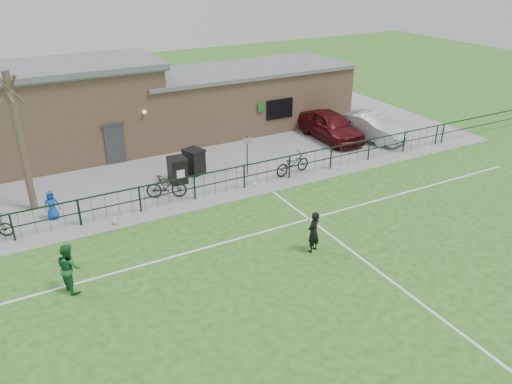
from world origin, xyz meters
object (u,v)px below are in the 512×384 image
bicycle_e (293,164)px  wheelie_bin_left (177,171)px  bare_tree (21,144)px  outfield_player (69,268)px  car_maroon (331,125)px  spectator_child (52,205)px  car_silver (368,127)px  sign_post (247,155)px  bicycle_d (166,186)px  ball_ground (115,222)px  wheelie_bin_right (194,162)px

bicycle_e → wheelie_bin_left: bearing=63.5°
bare_tree → outfield_player: (0.40, -6.78, -2.14)m
car_maroon → spectator_child: size_ratio=3.87×
bare_tree → spectator_child: 2.78m
car_silver → sign_post: bearing=169.7°
bicycle_d → bicycle_e: (6.47, -0.42, -0.01)m
sign_post → bicycle_d: (-4.47, -0.67, -0.45)m
bare_tree → sign_post: (9.92, -1.05, -1.98)m
bare_tree → car_maroon: bearing=4.1°
car_silver → bicycle_e: bearing=-179.3°
bicycle_d → car_maroon: bearing=-51.3°
bare_tree → car_silver: 18.75m
car_silver → ball_ground: bearing=173.3°
car_maroon → car_silver: car_maroon is taller
car_silver → outfield_player: (-18.22, -6.95, 0.08)m
wheelie_bin_left → wheelie_bin_right: (1.11, 0.61, 0.01)m
outfield_player → bicycle_d: bearing=-60.6°
wheelie_bin_left → bare_tree: bearing=179.5°
wheelie_bin_right → ball_ground: wheelie_bin_right is taller
bicycle_e → wheelie_bin_right: bearing=52.7°
sign_post → car_silver: 8.79m
wheelie_bin_left → sign_post: size_ratio=0.59×
bare_tree → car_maroon: (16.68, 1.20, -2.14)m
bicycle_d → spectator_child: size_ratio=1.44×
wheelie_bin_right → bicycle_e: (4.32, -2.39, -0.06)m
bicycle_e → ball_ground: bicycle_e is taller
bicycle_d → bicycle_e: 6.48m
ball_ground → car_silver: bearing=11.5°
car_maroon → wheelie_bin_left: bearing=-169.9°
wheelie_bin_left → bicycle_e: wheelie_bin_left is taller
car_silver → bare_tree: bearing=162.3°
car_silver → outfield_player: size_ratio=2.70×
spectator_child → ball_ground: spectator_child is taller
bicycle_d → outfield_player: outfield_player is taller
bicycle_d → ball_ground: (-2.72, -1.35, -0.47)m
sign_post → spectator_child: bearing=-178.1°
outfield_player → sign_post: bearing=-74.7°
sign_post → ball_ground: (-7.20, -2.02, -0.91)m
spectator_child → bicycle_e: bearing=-4.1°
wheelie_bin_left → spectator_child: spectator_child is taller
bicycle_d → spectator_child: (-4.85, 0.35, 0.08)m
bicycle_e → ball_ground: bearing=87.5°
spectator_child → outfield_player: 5.42m
wheelie_bin_right → bicycle_d: 2.91m
bicycle_d → outfield_player: size_ratio=1.07×
spectator_child → wheelie_bin_left: bearing=9.5°
sign_post → car_maroon: (6.76, 2.25, -0.16)m
outfield_player → ball_ground: (2.33, 3.71, -0.75)m
wheelie_bin_right → bicycle_e: 4.94m
wheelie_bin_left → bicycle_d: size_ratio=0.64×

